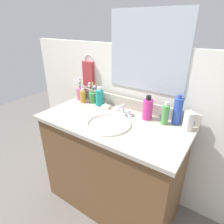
% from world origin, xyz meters
% --- Properties ---
extents(ground_plane, '(6.00, 6.00, 0.00)m').
position_xyz_m(ground_plane, '(0.00, 0.00, 0.00)').
color(ground_plane, '#66605B').
extents(vanity_cabinet, '(1.04, 0.49, 0.78)m').
position_xyz_m(vanity_cabinet, '(0.00, 0.00, 0.39)').
color(vanity_cabinet, brown).
rests_on(vanity_cabinet, ground_plane).
extents(countertop, '(1.08, 0.54, 0.03)m').
position_xyz_m(countertop, '(0.00, 0.00, 0.79)').
color(countertop, '#B2A899').
rests_on(countertop, vanity_cabinet).
extents(backsplash, '(1.08, 0.02, 0.09)m').
position_xyz_m(backsplash, '(0.00, 0.26, 0.85)').
color(backsplash, '#B2A899').
rests_on(backsplash, countertop).
extents(back_wall, '(2.18, 0.04, 1.30)m').
position_xyz_m(back_wall, '(0.00, 0.32, 0.65)').
color(back_wall, white).
rests_on(back_wall, ground_plane).
extents(mirror_panel, '(0.60, 0.01, 0.56)m').
position_xyz_m(mirror_panel, '(0.10, 0.30, 1.26)').
color(mirror_panel, '#B2BCC6').
extents(towel_ring, '(0.10, 0.01, 0.10)m').
position_xyz_m(towel_ring, '(-0.44, 0.30, 1.15)').
color(towel_ring, silver).
extents(hand_towel, '(0.11, 0.04, 0.22)m').
position_xyz_m(hand_towel, '(-0.44, 0.28, 1.03)').
color(hand_towel, '#A53338').
extents(sink_basin, '(0.32, 0.32, 0.11)m').
position_xyz_m(sink_basin, '(0.01, -0.06, 0.78)').
color(sink_basin, white).
rests_on(sink_basin, countertop).
extents(faucet, '(0.16, 0.10, 0.08)m').
position_xyz_m(faucet, '(0.01, 0.14, 0.84)').
color(faucet, silver).
rests_on(faucet, countertop).
extents(bottle_toner_green, '(0.05, 0.05, 0.16)m').
position_xyz_m(bottle_toner_green, '(0.33, 0.17, 0.88)').
color(bottle_toner_green, '#4C9E4C').
rests_on(bottle_toner_green, countertop).
extents(bottle_oil_amber, '(0.05, 0.05, 0.12)m').
position_xyz_m(bottle_oil_amber, '(-0.41, 0.15, 0.86)').
color(bottle_oil_amber, gold).
rests_on(bottle_oil_amber, countertop).
extents(bottle_soap_pink, '(0.07, 0.07, 0.18)m').
position_xyz_m(bottle_soap_pink, '(0.20, 0.17, 0.89)').
color(bottle_soap_pink, '#D8338C').
rests_on(bottle_soap_pink, countertop).
extents(bottle_lotion_white, '(0.07, 0.07, 0.15)m').
position_xyz_m(bottle_lotion_white, '(0.48, 0.18, 0.87)').
color(bottle_lotion_white, white).
rests_on(bottle_lotion_white, countertop).
extents(bottle_shampoo_blue, '(0.06, 0.06, 0.21)m').
position_xyz_m(bottle_shampoo_blue, '(0.39, 0.22, 0.90)').
color(bottle_shampoo_blue, '#2D4CB2').
rests_on(bottle_shampoo_blue, countertop).
extents(bottle_mouthwash_teal, '(0.07, 0.07, 0.16)m').
position_xyz_m(bottle_mouthwash_teal, '(-0.25, 0.18, 0.88)').
color(bottle_mouthwash_teal, teal).
rests_on(bottle_mouthwash_teal, countertop).
extents(cup_green, '(0.07, 0.09, 0.18)m').
position_xyz_m(cup_green, '(-0.33, 0.20, 0.86)').
color(cup_green, '#3F8C47').
rests_on(cup_green, countertop).
extents(cup_pink, '(0.08, 0.08, 0.19)m').
position_xyz_m(cup_pink, '(-0.48, 0.20, 0.86)').
color(cup_pink, '#D16693').
rests_on(cup_pink, countertop).
extents(soap_bar, '(0.06, 0.04, 0.02)m').
position_xyz_m(soap_bar, '(-0.16, 0.16, 0.82)').
color(soap_bar, white).
rests_on(soap_bar, countertop).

